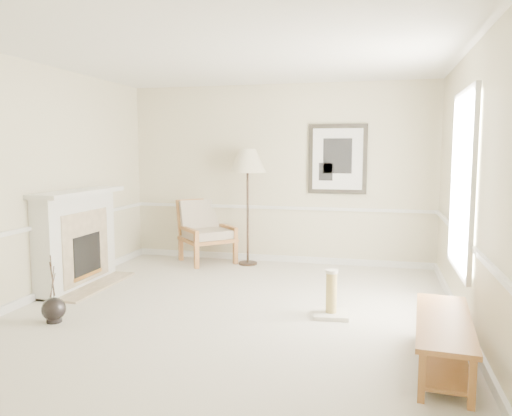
{
  "coord_description": "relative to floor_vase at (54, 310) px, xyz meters",
  "views": [
    {
      "loc": [
        1.57,
        -5.27,
        1.83
      ],
      "look_at": [
        0.12,
        0.7,
        1.12
      ],
      "focal_mm": 35.0,
      "sensor_mm": 36.0,
      "label": 1
    }
  ],
  "objects": [
    {
      "name": "scratching_post",
      "position": [
        2.87,
        0.9,
        0.03
      ],
      "size": [
        0.41,
        0.41,
        0.53
      ],
      "rotation": [
        0.0,
        0.0,
        0.11
      ],
      "color": "white",
      "rests_on": "ground"
    },
    {
      "name": "floor_vase",
      "position": [
        0.0,
        0.0,
        0.0
      ],
      "size": [
        0.25,
        0.25,
        0.74
      ],
      "rotation": [
        0.0,
        0.0,
        -0.26
      ],
      "color": "black",
      "rests_on": "ground"
    },
    {
      "name": "armchair",
      "position": [
        0.56,
        3.24,
        0.41
      ],
      "size": [
        1.12,
        1.12,
        1.02
      ],
      "rotation": [
        0.0,
        0.0,
        0.75
      ],
      "color": "#A65D35",
      "rests_on": "ground"
    },
    {
      "name": "ground",
      "position": [
        1.76,
        0.76,
        -0.14
      ],
      "size": [
        5.5,
        5.5,
        0.0
      ],
      "primitive_type": "plane",
      "color": "silver",
      "rests_on": "ground"
    },
    {
      "name": "fireplace",
      "position": [
        -0.58,
        1.36,
        0.51
      ],
      "size": [
        0.64,
        1.64,
        1.31
      ],
      "color": "white",
      "rests_on": "ground"
    },
    {
      "name": "floor_lamp",
      "position": [
        1.32,
        3.16,
        1.49
      ],
      "size": [
        0.73,
        0.73,
        1.86
      ],
      "rotation": [
        0.0,
        0.0,
        0.3
      ],
      "color": "black",
      "rests_on": "ground"
    },
    {
      "name": "bench",
      "position": [
        3.91,
        -0.2,
        0.15
      ],
      "size": [
        0.56,
        1.52,
        0.42
      ],
      "rotation": [
        0.0,
        0.0,
        -0.08
      ],
      "color": "#A65D35",
      "rests_on": "ground"
    },
    {
      "name": "room",
      "position": [
        1.9,
        0.83,
        1.73
      ],
      "size": [
        5.04,
        5.54,
        2.92
      ],
      "color": "beige",
      "rests_on": "ground"
    }
  ]
}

